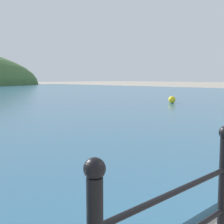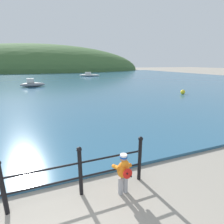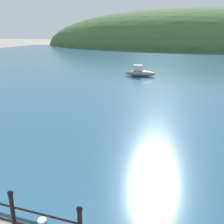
{
  "view_description": "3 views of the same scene",
  "coord_description": "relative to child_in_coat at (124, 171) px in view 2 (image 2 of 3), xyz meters",
  "views": [
    {
      "loc": [
        -2.92,
        0.32,
        1.62
      ],
      "look_at": [
        2.14,
        5.39,
        0.82
      ],
      "focal_mm": 50.0,
      "sensor_mm": 36.0,
      "label": 1
    },
    {
      "loc": [
        0.61,
        -1.93,
        2.95
      ],
      "look_at": [
        2.99,
        4.29,
        1.07
      ],
      "focal_mm": 28.0,
      "sensor_mm": 36.0,
      "label": 2
    },
    {
      "loc": [
        4.52,
        -2.09,
        4.27
      ],
      "look_at": [
        1.31,
        7.37,
        1.1
      ],
      "focal_mm": 42.0,
      "sensor_mm": 36.0,
      "label": 3
    }
  ],
  "objects": [
    {
      "name": "water",
      "position": [
        -2.08,
        30.83,
        -0.56
      ],
      "size": [
        80.0,
        60.0,
        0.1
      ],
      "primitive_type": "cube",
      "color": "#2D5B7A",
      "rests_on": "ground"
    },
    {
      "name": "far_hillside",
      "position": [
        -2.08,
        70.25,
        -0.61
      ],
      "size": [
        77.74,
        42.76,
        19.2
      ],
      "color": "#3D6033",
      "rests_on": "ground"
    },
    {
      "name": "iron_railing",
      "position": [
        -2.44,
        0.33,
        0.04
      ],
      "size": [
        6.19,
        0.12,
        1.21
      ],
      "color": "black",
      "rests_on": "ground"
    },
    {
      "name": "child_in_coat",
      "position": [
        0.0,
        0.0,
        0.0
      ],
      "size": [
        0.4,
        0.54,
        1.0
      ],
      "color": "#99999E",
      "rests_on": "ground"
    },
    {
      "name": "boat_far_right",
      "position": [
        7.86,
        35.02,
        -0.22
      ],
      "size": [
        4.48,
        2.67,
        0.9
      ],
      "color": "silver",
      "rests_on": "water"
    },
    {
      "name": "boat_mid_harbor",
      "position": [
        -2.87,
        20.39,
        -0.17
      ],
      "size": [
        2.87,
        1.03,
        1.02
      ],
      "color": "gray",
      "rests_on": "water"
    },
    {
      "name": "mooring_buoy",
      "position": [
        10.55,
        9.69,
        -0.29
      ],
      "size": [
        0.42,
        0.42,
        0.42
      ],
      "primitive_type": "sphere",
      "color": "yellow",
      "rests_on": "water"
    }
  ]
}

